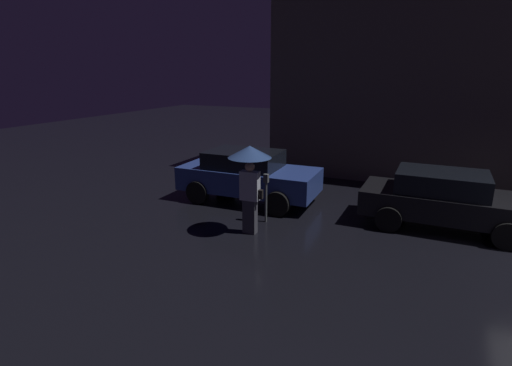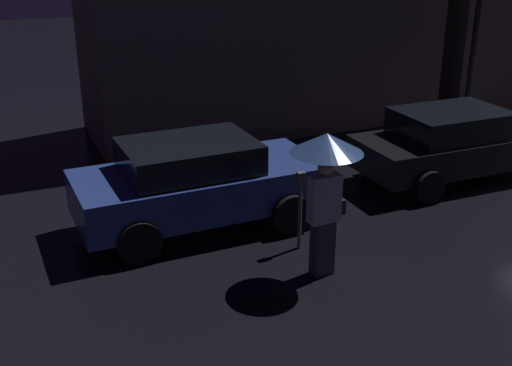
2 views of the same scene
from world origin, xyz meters
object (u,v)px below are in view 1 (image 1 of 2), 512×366
at_px(parked_car_black, 445,199).
at_px(parking_meter, 266,193).
at_px(pedestrian_with_umbrella, 250,167).
at_px(parked_car_blue, 248,175).

distance_m(parked_car_black, parking_meter, 4.46).
relative_size(parked_car_black, pedestrian_with_umbrella, 1.88).
bearing_deg(parking_meter, parked_car_blue, 130.23).
xyz_separation_m(parked_car_black, pedestrian_with_umbrella, (-4.25, -2.35, 0.92)).
bearing_deg(parking_meter, pedestrian_with_umbrella, -93.90).
bearing_deg(pedestrian_with_umbrella, parked_car_black, -153.31).
xyz_separation_m(parked_car_black, parking_meter, (-4.20, -1.51, 0.05)).
relative_size(parked_car_black, parking_meter, 3.15).
bearing_deg(parking_meter, parked_car_black, 19.81).
bearing_deg(parked_car_blue, pedestrian_with_umbrella, -64.53).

